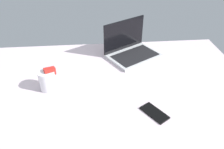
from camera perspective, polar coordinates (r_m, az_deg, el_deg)
name	(u,v)px	position (r cm, az deg, el deg)	size (l,w,h in cm)	color
bed_mattress	(97,120)	(122.31, -3.68, -11.24)	(180.00, 140.00, 18.00)	silver
laptop	(131,50)	(156.81, 4.74, 6.16)	(40.11, 36.58, 23.00)	#B7BABC
snack_cup	(48,80)	(129.09, -15.76, -1.22)	(9.91, 10.16, 13.15)	silver
cell_phone	(154,113)	(114.16, 10.51, -9.38)	(6.80, 14.00, 0.80)	black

